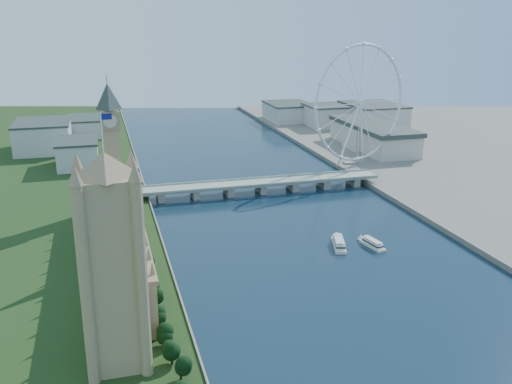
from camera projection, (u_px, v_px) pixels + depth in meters
name	position (u px, v px, depth m)	size (l,w,h in m)	color
tree_row	(169.00, 341.00, 259.49)	(7.84, 183.84, 19.44)	black
victoria_tower	(112.00, 256.00, 237.84)	(28.16, 28.16, 112.00)	tan
parliament_range	(122.00, 238.00, 356.14)	(24.00, 200.00, 70.00)	tan
big_ben	(111.00, 131.00, 441.78)	(20.02, 20.02, 110.00)	tan
westminster_bridge	(261.00, 185.00, 512.12)	(220.00, 22.00, 9.50)	gray
london_eye	(360.00, 104.00, 575.83)	(113.60, 39.12, 124.30)	silver
county_hall	(372.00, 150.00, 678.57)	(54.00, 144.00, 35.00)	beige
city_skyline	(236.00, 123.00, 758.99)	(505.00, 280.00, 32.00)	beige
tour_boat_near	(339.00, 247.00, 389.94)	(7.64, 29.89, 6.61)	silver
tour_boat_far	(372.00, 247.00, 390.19)	(6.58, 25.94, 5.69)	silver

